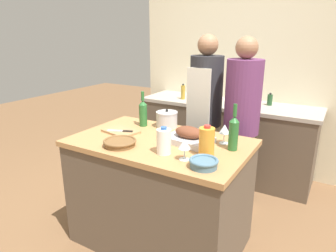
# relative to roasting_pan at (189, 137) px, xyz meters

# --- Properties ---
(ground_plane) EXTENTS (12.00, 12.00, 0.00)m
(ground_plane) POSITION_rel_roasting_pan_xyz_m (-0.21, -0.07, -0.93)
(ground_plane) COLOR brown
(kitchen_island) EXTENTS (1.33, 0.83, 0.88)m
(kitchen_island) POSITION_rel_roasting_pan_xyz_m (-0.21, -0.07, -0.49)
(kitchen_island) COLOR brown
(kitchen_island) RESTS_ON ground_plane
(back_counter) EXTENTS (2.05, 0.60, 0.88)m
(back_counter) POSITION_rel_roasting_pan_xyz_m (-0.21, 1.41, -0.49)
(back_counter) COLOR brown
(back_counter) RESTS_ON ground_plane
(back_wall) EXTENTS (2.55, 0.10, 2.55)m
(back_wall) POSITION_rel_roasting_pan_xyz_m (-0.21, 1.76, 0.35)
(back_wall) COLOR beige
(back_wall) RESTS_ON ground_plane
(roasting_pan) EXTENTS (0.36, 0.28, 0.12)m
(roasting_pan) POSITION_rel_roasting_pan_xyz_m (0.00, 0.00, 0.00)
(roasting_pan) COLOR #BCBCC1
(roasting_pan) RESTS_ON kitchen_island
(wicker_basket) EXTENTS (0.24, 0.24, 0.05)m
(wicker_basket) POSITION_rel_roasting_pan_xyz_m (-0.39, -0.31, -0.02)
(wicker_basket) COLOR brown
(wicker_basket) RESTS_ON kitchen_island
(cutting_board) EXTENTS (0.31, 0.25, 0.02)m
(cutting_board) POSITION_rel_roasting_pan_xyz_m (-0.58, -0.06, -0.04)
(cutting_board) COLOR #AD7F51
(cutting_board) RESTS_ON kitchen_island
(stock_pot) EXTENTS (0.18, 0.18, 0.16)m
(stock_pot) POSITION_rel_roasting_pan_xyz_m (-0.33, 0.25, 0.02)
(stock_pot) COLOR #B7B7BC
(stock_pot) RESTS_ON kitchen_island
(mixing_bowl) EXTENTS (0.18, 0.18, 0.06)m
(mixing_bowl) POSITION_rel_roasting_pan_xyz_m (0.27, -0.34, -0.02)
(mixing_bowl) COLOR slate
(mixing_bowl) RESTS_ON kitchen_island
(juice_jug) EXTENTS (0.10, 0.10, 0.21)m
(juice_jug) POSITION_rel_roasting_pan_xyz_m (0.21, -0.16, 0.05)
(juice_jug) COLOR orange
(juice_jug) RESTS_ON kitchen_island
(milk_jug) EXTENTS (0.10, 0.10, 0.19)m
(milk_jug) POSITION_rel_roasting_pan_xyz_m (-0.05, -0.27, 0.04)
(milk_jug) COLOR white
(milk_jug) RESTS_ON kitchen_island
(wine_bottle_green) EXTENTS (0.07, 0.07, 0.30)m
(wine_bottle_green) POSITION_rel_roasting_pan_xyz_m (-0.53, 0.17, 0.07)
(wine_bottle_green) COLOR #28662D
(wine_bottle_green) RESTS_ON kitchen_island
(wine_bottle_dark) EXTENTS (0.07, 0.07, 0.33)m
(wine_bottle_dark) POSITION_rel_roasting_pan_xyz_m (0.33, 0.03, 0.08)
(wine_bottle_dark) COLOR #28662D
(wine_bottle_dark) RESTS_ON kitchen_island
(wine_glass_left) EXTENTS (0.08, 0.08, 0.14)m
(wine_glass_left) POSITION_rel_roasting_pan_xyz_m (0.12, -0.29, 0.06)
(wine_glass_left) COLOR silver
(wine_glass_left) RESTS_ON kitchen_island
(wine_glass_right) EXTENTS (0.08, 0.08, 0.14)m
(wine_glass_right) POSITION_rel_roasting_pan_xyz_m (0.23, 0.11, 0.06)
(wine_glass_right) COLOR silver
(wine_glass_right) RESTS_ON kitchen_island
(knife_chef) EXTENTS (0.21, 0.11, 0.01)m
(knife_chef) POSITION_rel_roasting_pan_xyz_m (-0.57, -0.09, -0.03)
(knife_chef) COLOR #B7B7BC
(knife_chef) RESTS_ON cutting_board
(condiment_bottle_tall) EXTENTS (0.06, 0.06, 0.19)m
(condiment_bottle_tall) POSITION_rel_roasting_pan_xyz_m (-0.49, 1.31, 0.05)
(condiment_bottle_tall) COLOR maroon
(condiment_bottle_tall) RESTS_ON back_counter
(condiment_bottle_short) EXTENTS (0.06, 0.06, 0.14)m
(condiment_bottle_short) POSITION_rel_roasting_pan_xyz_m (0.24, 1.52, 0.02)
(condiment_bottle_short) COLOR #234C28
(condiment_bottle_short) RESTS_ON back_counter
(condiment_bottle_extra) EXTENTS (0.05, 0.05, 0.19)m
(condiment_bottle_extra) POSITION_rel_roasting_pan_xyz_m (-0.74, 1.32, 0.04)
(condiment_bottle_extra) COLOR #B28E2D
(condiment_bottle_extra) RESTS_ON back_counter
(person_cook_aproned) EXTENTS (0.31, 0.32, 1.65)m
(person_cook_aproned) POSITION_rel_roasting_pan_xyz_m (-0.20, 0.75, -0.01)
(person_cook_aproned) COLOR beige
(person_cook_aproned) RESTS_ON ground_plane
(person_cook_guest) EXTENTS (0.32, 0.32, 1.63)m
(person_cook_guest) POSITION_rel_roasting_pan_xyz_m (0.18, 0.70, -0.02)
(person_cook_guest) COLOR beige
(person_cook_guest) RESTS_ON ground_plane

